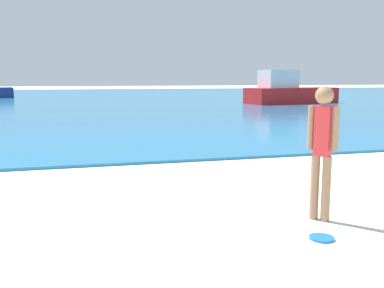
# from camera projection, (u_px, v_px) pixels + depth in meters

# --- Properties ---
(water) EXTENTS (160.00, 60.00, 0.06)m
(water) POSITION_uv_depth(u_px,v_px,m) (88.00, 98.00, 37.15)
(water) COLOR #1E6B9E
(water) RESTS_ON ground
(person_standing) EXTENTS (0.26, 0.30, 1.60)m
(person_standing) POSITION_uv_depth(u_px,v_px,m) (322.00, 145.00, 5.08)
(person_standing) COLOR #936B4C
(person_standing) RESTS_ON ground
(frisbee) EXTENTS (0.26, 0.26, 0.03)m
(frisbee) POSITION_uv_depth(u_px,v_px,m) (322.00, 238.00, 4.59)
(frisbee) COLOR blue
(frisbee) RESTS_ON ground
(boat_near) EXTENTS (6.63, 3.29, 2.16)m
(boat_near) POSITION_uv_depth(u_px,v_px,m) (289.00, 92.00, 28.47)
(boat_near) COLOR red
(boat_near) RESTS_ON water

